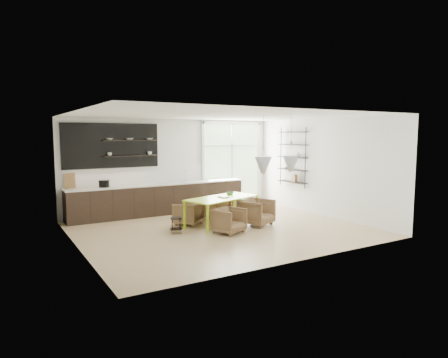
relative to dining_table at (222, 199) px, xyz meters
The scene contains 11 objects.
room 1.07m from the dining_table, 66.45° to the left, with size 7.02×6.01×2.91m.
kitchen_run 2.48m from the dining_table, 113.26° to the left, with size 5.54×0.69×2.75m.
right_shelving 3.31m from the dining_table, 13.91° to the left, with size 0.26×1.22×1.90m.
dining_table is the anchor object (origin of this frame).
armchair_back_left 1.00m from the dining_table, 146.64° to the left, with size 0.66×0.67×0.61m, color brown.
armchair_back_right 0.96m from the dining_table, 73.54° to the left, with size 0.68×0.70×0.64m, color brown.
armchair_front_left 0.98m from the dining_table, 109.95° to the right, with size 0.66×0.68×0.62m, color brown.
armchair_front_right 0.99m from the dining_table, 32.88° to the right, with size 0.75×0.77×0.70m, color brown.
wire_stool 1.52m from the dining_table, behind, with size 0.31×0.31×0.39m.
table_book 0.10m from the dining_table, behind, with size 0.23×0.31×0.03m, color white.
table_bowl 0.54m from the dining_table, 36.39° to the left, with size 0.21×0.21×0.07m, color #4F8754.
Camera 1 is at (-5.04, -8.68, 2.42)m, focal length 32.00 mm.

